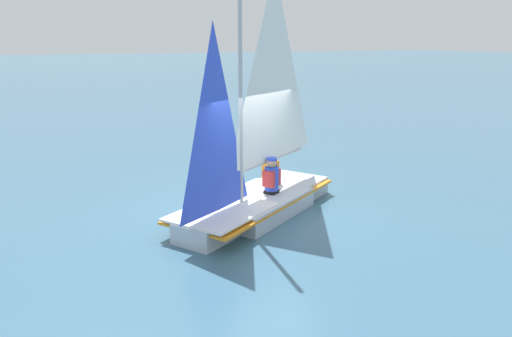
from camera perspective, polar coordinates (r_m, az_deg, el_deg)
ground_plane at (r=10.58m, az=-0.00°, el=-5.18°), size 260.00×260.00×0.00m
sailboat_main at (r=10.38m, az=0.13°, el=-1.11°), size 3.54×4.47×5.12m
sailor_helm at (r=10.60m, az=1.80°, el=-1.56°), size 0.41×0.43×1.16m
sailor_crew at (r=11.30m, az=1.67°, el=-0.54°), size 0.41×0.43×1.16m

